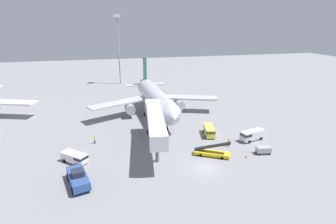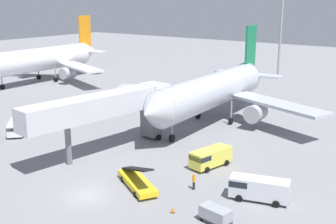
{
  "view_description": "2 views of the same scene",
  "coord_description": "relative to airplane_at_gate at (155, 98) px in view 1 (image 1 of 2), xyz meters",
  "views": [
    {
      "loc": [
        -16.3,
        -38.29,
        24.57
      ],
      "look_at": [
        -1.74,
        21.69,
        3.52
      ],
      "focal_mm": 28.52,
      "sensor_mm": 36.0,
      "label": 1
    },
    {
      "loc": [
        29.38,
        -26.87,
        18.85
      ],
      "look_at": [
        -4.74,
        19.87,
        3.53
      ],
      "focal_mm": 46.23,
      "sensor_mm": 36.0,
      "label": 2
    }
  ],
  "objects": [
    {
      "name": "ground_plane",
      "position": [
        3.31,
        -29.76,
        -5.05
      ],
      "size": [
        300.0,
        300.0,
        0.0
      ],
      "primitive_type": "plane",
      "color": "gray"
    },
    {
      "name": "airplane_at_gate",
      "position": [
        0.0,
        0.0,
        0.0
      ],
      "size": [
        35.98,
        35.28,
        14.22
      ],
      "color": "#B7BCC6",
      "rests_on": "ground"
    },
    {
      "name": "jet_bridge",
      "position": [
        -3.79,
        -19.08,
        0.73
      ],
      "size": [
        5.99,
        21.36,
        7.61
      ],
      "color": "silver",
      "rests_on": "ground"
    },
    {
      "name": "pushback_tug",
      "position": [
        -18.18,
        -29.44,
        -3.78
      ],
      "size": [
        4.15,
        7.02,
        2.75
      ],
      "color": "#2D4C8E",
      "rests_on": "ground"
    },
    {
      "name": "belt_loader_truck",
      "position": [
        6.02,
        -25.45,
        -4.28
      ],
      "size": [
        6.84,
        5.05,
        3.22
      ],
      "color": "yellow",
      "rests_on": "ground"
    },
    {
      "name": "service_van_near_right",
      "position": [
        -19.28,
        -21.94,
        -3.98
      ],
      "size": [
        5.14,
        4.92,
        1.85
      ],
      "color": "white",
      "rests_on": "ground"
    },
    {
      "name": "service_van_far_center",
      "position": [
        17.15,
        -20.82,
        -3.79
      ],
      "size": [
        5.89,
        3.32,
        2.22
      ],
      "color": "silver",
      "rests_on": "ground"
    },
    {
      "name": "service_van_near_left",
      "position": [
        9.16,
        -16.26,
        -3.85
      ],
      "size": [
        3.05,
        5.55,
        2.1
      ],
      "color": "#E5DB4C",
      "rests_on": "ground"
    },
    {
      "name": "baggage_cart_rear_right",
      "position": [
        16.12,
        -27.0,
        -4.25
      ],
      "size": [
        2.87,
        1.8,
        1.44
      ],
      "color": "#38383D",
      "rests_on": "ground"
    },
    {
      "name": "ground_crew_worker_foreground",
      "position": [
        10.96,
        -22.42,
        -4.12
      ],
      "size": [
        0.47,
        0.47,
        1.76
      ],
      "color": "#1E2333",
      "rests_on": "ground"
    },
    {
      "name": "ground_crew_worker_midground",
      "position": [
        -15.95,
        -14.52,
        -4.12
      ],
      "size": [
        0.45,
        0.45,
        1.75
      ],
      "color": "#1E2333",
      "rests_on": "ground"
    },
    {
      "name": "safety_cone_alpha",
      "position": [
        12.08,
        -27.68,
        -4.78
      ],
      "size": [
        0.37,
        0.37,
        0.56
      ],
      "color": "black",
      "rests_on": "ground"
    },
    {
      "name": "apron_light_mast",
      "position": [
        -6.51,
        41.89,
        13.57
      ],
      "size": [
        2.4,
        2.4,
        27.06
      ],
      "color": "#93969B",
      "rests_on": "ground"
    }
  ]
}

